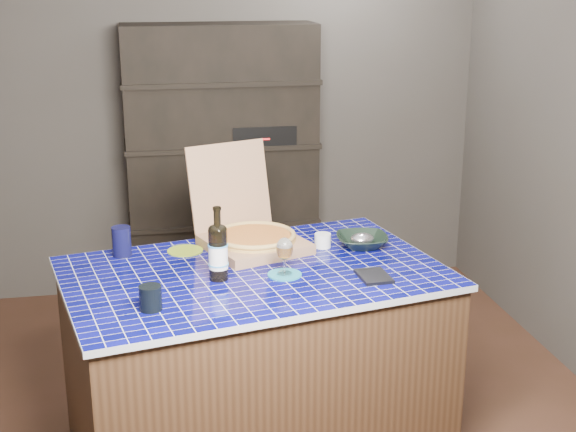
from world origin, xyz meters
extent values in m
plane|color=#503022|center=(0.00, 0.00, 0.00)|extent=(3.50, 3.50, 0.00)
plane|color=#47433E|center=(0.00, 1.75, 1.25)|extent=(3.50, 0.00, 3.50)
plane|color=#47433E|center=(0.00, -1.75, 1.25)|extent=(3.50, 0.00, 3.50)
cube|color=black|center=(0.00, 1.53, 0.90)|extent=(1.20, 0.40, 1.80)
cube|color=black|center=(0.25, 1.48, 1.12)|extent=(0.40, 0.32, 0.12)
cube|color=#462D1B|center=(-0.07, -0.30, 0.42)|extent=(1.72, 1.26, 0.85)
cube|color=#040646|center=(-0.07, -0.30, 0.86)|extent=(1.77, 1.31, 0.03)
cube|color=#A37254|center=(-0.02, -0.03, 0.90)|extent=(0.53, 0.53, 0.05)
cube|color=#A37254|center=(-0.11, 0.20, 1.12)|extent=(0.42, 0.23, 0.41)
cylinder|color=tan|center=(-0.02, -0.03, 0.93)|extent=(0.38, 0.38, 0.01)
cylinder|color=maroon|center=(-0.02, -0.03, 0.94)|extent=(0.33, 0.33, 0.01)
torus|color=tan|center=(-0.02, -0.03, 0.95)|extent=(0.38, 0.38, 0.02)
cylinder|color=black|center=(-0.22, -0.38, 0.99)|extent=(0.08, 0.08, 0.22)
ellipsoid|color=black|center=(-0.22, -0.38, 1.10)|extent=(0.08, 0.08, 0.04)
cylinder|color=black|center=(-0.22, -0.38, 1.15)|extent=(0.03, 0.03, 0.09)
cylinder|color=white|center=(-0.22, -0.38, 0.98)|extent=(0.08, 0.08, 0.10)
cylinder|color=#45A6EC|center=(-0.22, -0.38, 0.94)|extent=(0.08, 0.08, 0.01)
cylinder|color=#45A6EC|center=(-0.22, -0.38, 1.03)|extent=(0.08, 0.08, 0.01)
cylinder|color=teal|center=(0.06, -0.39, 0.88)|extent=(0.15, 0.15, 0.01)
cylinder|color=white|center=(0.06, -0.39, 0.88)|extent=(0.06, 0.06, 0.00)
cylinder|color=white|center=(0.06, -0.39, 0.92)|extent=(0.01, 0.01, 0.07)
ellipsoid|color=white|center=(0.06, -0.39, 1.00)|extent=(0.07, 0.07, 0.10)
cylinder|color=#AC691B|center=(0.06, -0.39, 0.99)|extent=(0.06, 0.06, 0.04)
cylinder|color=white|center=(0.06, -0.39, 1.01)|extent=(0.06, 0.06, 0.02)
cylinder|color=black|center=(-0.51, -0.64, 0.92)|extent=(0.09, 0.09, 0.10)
cube|color=black|center=(0.42, -0.48, 0.88)|extent=(0.13, 0.18, 0.01)
imported|color=black|center=(0.48, -0.10, 0.91)|extent=(0.26, 0.26, 0.06)
ellipsoid|color=silver|center=(0.48, -0.10, 0.92)|extent=(0.11, 0.09, 0.05)
cylinder|color=white|center=(0.30, -0.06, 0.91)|extent=(0.08, 0.08, 0.07)
cylinder|color=black|center=(-0.62, -0.01, 0.94)|extent=(0.09, 0.09, 0.14)
cylinder|color=#8BA824|center=(-0.34, 0.00, 0.88)|extent=(0.16, 0.16, 0.01)
camera|label=1|loc=(-0.52, -3.50, 2.12)|focal=50.00mm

